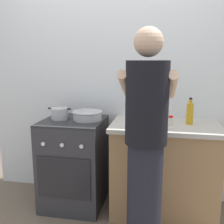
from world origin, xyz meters
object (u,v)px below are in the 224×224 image
object	(u,v)px
oil_bottle	(190,113)
mixing_bowl	(87,115)
stove_range	(74,162)
pot	(60,114)
utensil_crock	(144,110)
spice_bottle	(171,120)
person	(146,148)

from	to	relation	value
oil_bottle	mixing_bowl	bearing A→B (deg)	-179.64
stove_range	pot	world-z (taller)	pot
utensil_crock	oil_bottle	distance (m)	0.45
pot	spice_bottle	size ratio (longest dim) A/B	2.78
utensil_crock	stove_range	bearing A→B (deg)	-164.31
pot	oil_bottle	bearing A→B (deg)	1.48
oil_bottle	utensil_crock	bearing A→B (deg)	159.71
utensil_crock	spice_bottle	distance (m)	0.34
pot	mixing_bowl	xyz separation A→B (m)	(0.28, 0.03, -0.01)
mixing_bowl	pot	bearing A→B (deg)	-174.63
utensil_crock	spice_bottle	bearing A→B (deg)	-40.39
oil_bottle	person	bearing A→B (deg)	-120.28
stove_range	mixing_bowl	size ratio (longest dim) A/B	2.99
mixing_bowl	utensil_crock	world-z (taller)	utensil_crock
pot	spice_bottle	bearing A→B (deg)	-1.42
person	stove_range	bearing A→B (deg)	142.09
person	pot	bearing A→B (deg)	146.50
spice_bottle	oil_bottle	size ratio (longest dim) A/B	0.34
mixing_bowl	oil_bottle	xyz separation A→B (m)	(0.98, 0.01, 0.06)
utensil_crock	oil_bottle	size ratio (longest dim) A/B	1.28
stove_range	spice_bottle	bearing A→B (deg)	-1.35
pot	mixing_bowl	world-z (taller)	pot
person	utensil_crock	bearing A→B (deg)	94.48
stove_range	person	bearing A→B (deg)	-37.91
spice_bottle	oil_bottle	bearing A→B (deg)	19.19
oil_bottle	person	world-z (taller)	person
spice_bottle	person	size ratio (longest dim) A/B	0.05
stove_range	utensil_crock	size ratio (longest dim) A/B	2.84
pot	utensil_crock	size ratio (longest dim) A/B	0.75
stove_range	pot	bearing A→B (deg)	178.12
mixing_bowl	utensil_crock	size ratio (longest dim) A/B	0.95
mixing_bowl	spice_bottle	size ratio (longest dim) A/B	3.54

